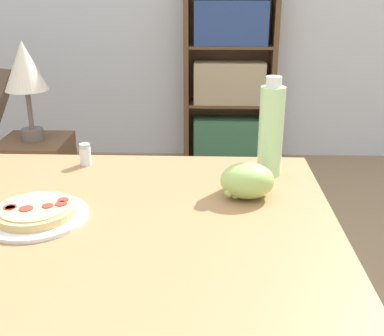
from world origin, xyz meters
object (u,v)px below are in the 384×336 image
Objects in this scene: drink_bottle at (271,130)px; side_table at (40,189)px; grape_bunch at (248,181)px; salt_shaker at (85,155)px; bookshelf at (229,80)px; table_lamp at (25,71)px; pizza_on_plate at (35,213)px.

side_table is at bearing 138.91° from drink_bottle.
grape_bunch is 0.49× the size of drink_bottle.
side_table is at bearing 119.66° from salt_shaker.
bookshelf is at bearing 75.81° from salt_shaker.
table_lamp is (-1.00, 1.12, 0.10)m from grape_bunch.
bookshelf reaches higher than table_lamp.
side_table is (-1.08, 0.94, -0.63)m from drink_bottle.
bookshelf is 2.38× the size of side_table.
drink_bottle is at bearing 27.58° from pizza_on_plate.
grape_bunch is 2.08× the size of salt_shaker.
drink_bottle is 0.23× the size of bookshelf.
drink_bottle is at bearing -89.09° from bookshelf.
grape_bunch reaches higher than side_table.
bookshelf is at bearing 50.22° from side_table.
bookshelf is (0.58, 2.52, -0.15)m from pizza_on_plate.
bookshelf reaches higher than grape_bunch.
grape_bunch is 0.11× the size of bookshelf.
drink_bottle reaches higher than side_table.
drink_bottle is at bearing 65.97° from grape_bunch.
drink_bottle reaches higher than pizza_on_plate.
side_table is (-0.47, 1.26, -0.50)m from pizza_on_plate.
grape_bunch reaches higher than salt_shaker.
drink_bottle is at bearing -5.64° from salt_shaker.
pizza_on_plate is at bearing -69.59° from side_table.
side_table is 1.12× the size of table_lamp.
drink_bottle is (0.61, 0.32, 0.13)m from pizza_on_plate.
bookshelf is (-0.04, 2.20, -0.28)m from drink_bottle.
salt_shaker is at bearing 174.36° from drink_bottle.
salt_shaker reaches higher than side_table.
bookshelf is (0.04, 2.37, -0.18)m from grape_bunch.
grape_bunch is 0.27× the size of side_table.
drink_bottle is 2.22m from bookshelf.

